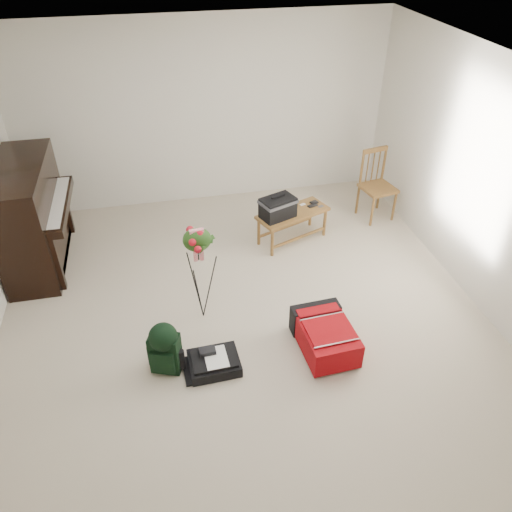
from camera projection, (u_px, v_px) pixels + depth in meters
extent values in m
cube|color=beige|center=(246.00, 323.00, 5.20)|extent=(5.00, 5.50, 0.01)
cube|color=white|center=(243.00, 79.00, 3.74)|extent=(5.00, 5.50, 0.01)
cube|color=silver|center=(205.00, 114.00, 6.64)|extent=(5.00, 0.04, 2.50)
cube|color=silver|center=(494.00, 192.00, 4.90)|extent=(0.04, 5.50, 2.50)
cube|color=black|center=(31.00, 217.00, 5.72)|extent=(0.55, 1.50, 1.25)
cube|color=black|center=(56.00, 206.00, 5.71)|extent=(0.28, 1.30, 0.10)
cube|color=white|center=(55.00, 202.00, 5.68)|extent=(0.22, 1.20, 0.02)
cube|color=black|center=(48.00, 256.00, 6.07)|extent=(0.45, 1.30, 0.10)
cube|color=olive|center=(293.00, 213.00, 6.23)|extent=(0.99, 0.68, 0.04)
cylinder|color=olive|center=(263.00, 237.00, 6.16)|extent=(0.04, 0.04, 0.38)
cylinder|color=olive|center=(258.00, 225.00, 6.39)|extent=(0.04, 0.04, 0.38)
cylinder|color=olive|center=(327.00, 230.00, 6.30)|extent=(0.04, 0.04, 0.38)
cylinder|color=olive|center=(320.00, 218.00, 6.54)|extent=(0.04, 0.04, 0.38)
cube|color=olive|center=(378.00, 188.00, 6.66)|extent=(0.48, 0.48, 0.04)
cylinder|color=olive|center=(369.00, 211.00, 6.63)|extent=(0.04, 0.04, 0.42)
cylinder|color=olive|center=(359.00, 198.00, 6.91)|extent=(0.04, 0.04, 0.42)
cylinder|color=olive|center=(393.00, 208.00, 6.69)|extent=(0.04, 0.04, 0.42)
cylinder|color=olive|center=(382.00, 196.00, 6.97)|extent=(0.04, 0.04, 0.42)
cube|color=olive|center=(378.00, 150.00, 6.52)|extent=(0.37, 0.11, 0.06)
cylinder|color=olive|center=(363.00, 167.00, 6.63)|extent=(0.04, 0.04, 0.51)
cylinder|color=olive|center=(388.00, 165.00, 6.69)|extent=(0.04, 0.04, 0.51)
cube|color=#A80907|center=(325.00, 336.00, 4.82)|extent=(0.51, 0.73, 0.27)
cube|color=black|center=(316.00, 317.00, 5.04)|extent=(0.50, 0.19, 0.29)
cube|color=#A80907|center=(328.00, 329.00, 4.70)|extent=(0.45, 0.43, 0.02)
cube|color=silver|center=(335.00, 344.00, 4.54)|extent=(0.45, 0.04, 0.01)
cube|color=black|center=(214.00, 363.00, 4.68)|extent=(0.48, 0.39, 0.11)
cube|color=black|center=(214.00, 358.00, 4.64)|extent=(0.42, 0.33, 0.03)
cube|color=white|center=(216.00, 357.00, 4.61)|extent=(0.22, 0.29, 0.01)
cube|color=black|center=(208.00, 351.00, 4.65)|extent=(0.15, 0.10, 0.05)
cube|color=black|center=(166.00, 353.00, 4.58)|extent=(0.31, 0.25, 0.41)
cube|color=black|center=(167.00, 363.00, 4.52)|extent=(0.22, 0.12, 0.24)
sphere|color=black|center=(163.00, 337.00, 4.46)|extent=(0.26, 0.26, 0.26)
cube|color=black|center=(158.00, 347.00, 4.65)|extent=(0.04, 0.04, 0.36)
cube|color=black|center=(172.00, 345.00, 4.67)|extent=(0.04, 0.04, 0.36)
cylinder|color=black|center=(198.00, 247.00, 4.77)|extent=(0.01, 0.01, 0.29)
ellipsoid|color=#244A17|center=(197.00, 240.00, 4.72)|extent=(0.27, 0.20, 0.26)
cube|color=#F02A3E|center=(197.00, 233.00, 4.65)|extent=(0.14, 0.05, 0.08)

